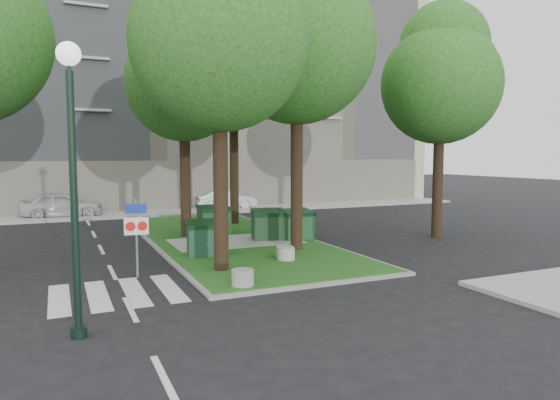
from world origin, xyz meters
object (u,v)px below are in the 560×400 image
tree_median_mid (185,72)px  tree_street_right (442,74)px  car_white (62,205)px  bollard_left (243,277)px  dumpster_d (297,224)px  tree_median_far (235,58)px  bollard_mid (286,253)px  litter_bin (286,226)px  dumpster_c (269,225)px  car_silver (226,199)px  street_lamp (72,155)px  traffic_sign_pole (136,227)px  tree_median_near_right (299,30)px  tree_median_near_left (221,25)px  bollard_right (285,252)px  dumpster_b (214,220)px  dumpster_a (206,238)px

tree_median_mid → tree_street_right: bearing=-21.8°
tree_median_mid → car_white: 12.63m
bollard_left → dumpster_d: bearing=53.0°
tree_median_far → bollard_left: bearing=-108.4°
tree_median_far → bollard_mid: (-1.42, -9.08, -7.99)m
tree_median_far → litter_bin: bearing=-77.4°
dumpster_d → car_white: bearing=119.9°
dumpster_c → car_silver: 12.82m
street_lamp → traffic_sign_pole: (1.77, 4.45, -2.09)m
tree_median_near_right → street_lamp: size_ratio=2.02×
dumpster_c → bollard_mid: size_ratio=2.63×
tree_median_near_left → tree_median_far: size_ratio=0.88×
tree_median_near_right → bollard_right: tree_median_near_right is taller
bollard_mid → street_lamp: street_lamp is taller
litter_bin → car_white: 14.10m
car_silver → bollard_right: bearing=172.6°
bollard_left → tree_median_near_right: bearing=48.1°
tree_median_far → traffic_sign_pole: size_ratio=5.19×
tree_median_far → traffic_sign_pole: bearing=-124.3°
tree_median_near_right → dumpster_b: tree_median_near_right is taller
traffic_sign_pole → tree_median_mid: bearing=68.8°
tree_median_mid → bollard_right: size_ratio=17.94×
bollard_mid → traffic_sign_pole: (-4.76, 0.03, 1.15)m
tree_median_near_right → dumpster_c: tree_median_near_right is taller
dumpster_a → litter_bin: dumpster_a is taller
bollard_left → bollard_right: 3.76m
dumpster_a → street_lamp: (-4.36, -6.31, 2.86)m
dumpster_b → dumpster_c: (1.60, -2.37, 0.00)m
street_lamp → tree_street_right: bearing=23.8°
bollard_mid → car_silver: 16.86m
tree_median_near_left → dumpster_a: tree_median_near_left is taller
tree_median_mid → bollard_right: (1.88, -5.76, -6.66)m
dumpster_d → bollard_left: 7.56m
tree_median_mid → street_lamp: size_ratio=1.76×
tree_median_near_left → tree_street_right: bearing=13.4°
tree_median_near_left → bollard_mid: (2.28, 0.42, -6.99)m
tree_street_right → dumpster_d: bearing=166.4°
tree_street_right → dumpster_d: tree_street_right is taller
tree_median_far → bollard_mid: 12.18m
dumpster_b → bollard_left: 8.96m
dumpster_d → bollard_right: 3.83m
dumpster_b → bollard_mid: size_ratio=2.41×
tree_median_near_right → litter_bin: bearing=72.1°
bollard_left → bollard_mid: (2.42, 2.47, -0.01)m
tree_median_near_right → bollard_mid: 7.92m
tree_median_near_right → bollard_left: 9.40m
tree_median_near_right → car_silver: (2.11, 14.94, -7.34)m
tree_median_near_left → tree_median_far: 10.24m
dumpster_d → tree_median_mid: bearing=142.0°
dumpster_c → car_white: (-7.59, 12.06, 0.02)m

